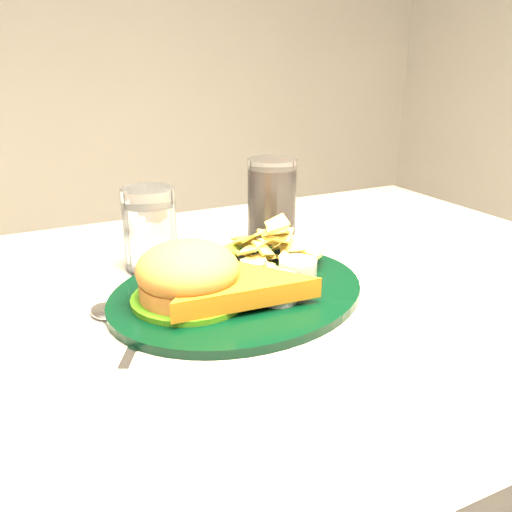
{
  "coord_description": "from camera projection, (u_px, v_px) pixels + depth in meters",
  "views": [
    {
      "loc": [
        -0.27,
        -0.61,
        1.05
      ],
      "look_at": [
        0.04,
        -0.01,
        0.8
      ],
      "focal_mm": 40.0,
      "sensor_mm": 36.0,
      "label": 1
    }
  ],
  "objects": [
    {
      "name": "dinner_plate",
      "position": [
        238.0,
        267.0,
        0.71
      ],
      "size": [
        0.43,
        0.4,
        0.08
      ],
      "primitive_type": null,
      "rotation": [
        0.0,
        0.0,
        0.37
      ],
      "color": "black",
      "rests_on": "table"
    },
    {
      "name": "water_glass",
      "position": [
        150.0,
        229.0,
        0.8
      ],
      "size": [
        0.08,
        0.08,
        0.12
      ],
      "primitive_type": "cylinder",
      "rotation": [
        0.0,
        0.0,
        0.13
      ],
      "color": "silver",
      "rests_on": "table"
    },
    {
      "name": "cola_glass",
      "position": [
        272.0,
        203.0,
        0.89
      ],
      "size": [
        0.08,
        0.08,
        0.14
      ],
      "primitive_type": "cylinder",
      "rotation": [
        0.0,
        0.0,
        -0.11
      ],
      "color": "black",
      "rests_on": "table"
    },
    {
      "name": "fork_napkin",
      "position": [
        305.0,
        275.0,
        0.78
      ],
      "size": [
        0.15,
        0.18,
        0.01
      ],
      "primitive_type": null,
      "rotation": [
        0.0,
        0.0,
        0.2
      ],
      "color": "white",
      "rests_on": "table"
    },
    {
      "name": "spoon",
      "position": [
        137.0,
        338.0,
        0.61
      ],
      "size": [
        0.12,
        0.17,
        0.01
      ],
      "primitive_type": null,
      "rotation": [
        0.0,
        0.0,
        -0.49
      ],
      "color": "silver",
      "rests_on": "table"
    },
    {
      "name": "ramekin",
      "position": [
        3.0,
        304.0,
        0.67
      ],
      "size": [
        0.05,
        0.05,
        0.03
      ],
      "primitive_type": "cylinder",
      "rotation": [
        0.0,
        0.0,
        -0.15
      ],
      "color": "white",
      "rests_on": "table"
    }
  ]
}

